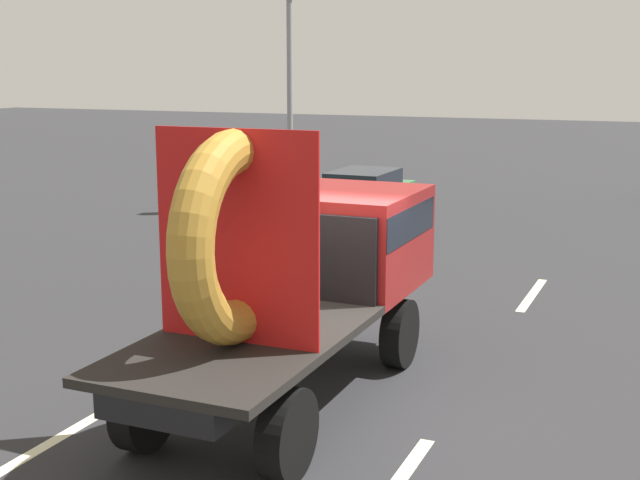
# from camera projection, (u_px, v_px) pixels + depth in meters

# --- Properties ---
(ground_plane) EXTENTS (120.00, 120.00, 0.00)m
(ground_plane) POSITION_uv_depth(u_px,v_px,m) (326.00, 398.00, 10.65)
(ground_plane) COLOR #28282B
(flatbed_truck) EXTENTS (2.02, 5.73, 3.44)m
(flatbed_truck) POSITION_uv_depth(u_px,v_px,m) (311.00, 261.00, 10.82)
(flatbed_truck) COLOR black
(flatbed_truck) RESTS_ON ground_plane
(distant_sedan) EXTENTS (1.70, 3.96, 1.29)m
(distant_sedan) POSITION_uv_depth(u_px,v_px,m) (364.00, 192.00, 23.43)
(distant_sedan) COLOR black
(distant_sedan) RESTS_ON ground_plane
(traffic_light) EXTENTS (0.42, 0.36, 6.85)m
(traffic_light) POSITION_uv_depth(u_px,v_px,m) (290.00, 55.00, 23.95)
(traffic_light) COLOR gray
(traffic_light) RESTS_ON ground_plane
(lane_dash_left_near) EXTENTS (0.16, 2.94, 0.01)m
(lane_dash_left_near) POSITION_uv_depth(u_px,v_px,m) (73.00, 430.00, 9.71)
(lane_dash_left_near) COLOR beige
(lane_dash_left_near) RESTS_ON ground_plane
(lane_dash_left_far) EXTENTS (0.16, 2.10, 0.01)m
(lane_dash_left_far) POSITION_uv_depth(u_px,v_px,m) (325.00, 283.00, 16.31)
(lane_dash_left_far) COLOR beige
(lane_dash_left_far) RESTS_ON ground_plane
(lane_dash_right_far) EXTENTS (0.16, 2.42, 0.01)m
(lane_dash_right_far) POSITION_uv_depth(u_px,v_px,m) (532.00, 295.00, 15.48)
(lane_dash_right_far) COLOR beige
(lane_dash_right_far) RESTS_ON ground_plane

